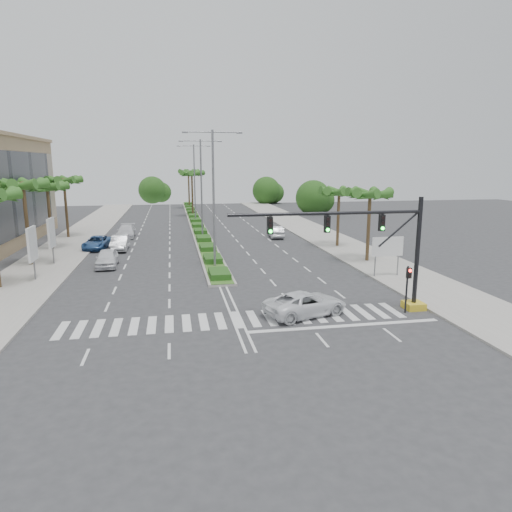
{
  "coord_description": "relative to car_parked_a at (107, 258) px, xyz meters",
  "views": [
    {
      "loc": [
        -3.61,
        -25.82,
        9.23
      ],
      "look_at": [
        1.94,
        4.18,
        3.0
      ],
      "focal_mm": 32.0,
      "sensor_mm": 36.0,
      "label": 1
    }
  ],
  "objects": [
    {
      "name": "ground",
      "position": [
        9.55,
        -16.3,
        -0.78
      ],
      "size": [
        160.0,
        160.0,
        0.0
      ],
      "primitive_type": "plane",
      "color": "#333335",
      "rests_on": "ground"
    },
    {
      "name": "footpath_right",
      "position": [
        24.75,
        3.7,
        -0.71
      ],
      "size": [
        6.0,
        120.0,
        0.15
      ],
      "primitive_type": "cube",
      "color": "gray",
      "rests_on": "ground"
    },
    {
      "name": "footpath_left",
      "position": [
        -5.65,
        3.7,
        -0.71
      ],
      "size": [
        6.0,
        120.0,
        0.15
      ],
      "primitive_type": "cube",
      "color": "gray",
      "rests_on": "ground"
    },
    {
      "name": "median",
      "position": [
        9.55,
        28.7,
        -0.68
      ],
      "size": [
        2.2,
        75.0,
        0.2
      ],
      "primitive_type": "cube",
      "color": "gray",
      "rests_on": "ground"
    },
    {
      "name": "median_grass",
      "position": [
        9.55,
        28.7,
        -0.56
      ],
      "size": [
        1.8,
        75.0,
        0.04
      ],
      "primitive_type": "cube",
      "color": "#2C5A1F",
      "rests_on": "median"
    },
    {
      "name": "signal_gantry",
      "position": [
        18.82,
        -16.3,
        2.67
      ],
      "size": [
        12.6,
        1.2,
        7.2
      ],
      "color": "gold",
      "rests_on": "ground"
    },
    {
      "name": "pedestrian_signal",
      "position": [
        20.15,
        -16.98,
        1.26
      ],
      "size": [
        0.28,
        0.36,
        3.0
      ],
      "color": "black",
      "rests_on": "ground"
    },
    {
      "name": "direction_sign",
      "position": [
        23.05,
        -8.31,
        1.67
      ],
      "size": [
        2.7,
        0.11,
        3.4
      ],
      "color": "slate",
      "rests_on": "ground"
    },
    {
      "name": "billboard_near",
      "position": [
        -4.95,
        -4.3,
        2.18
      ],
      "size": [
        0.18,
        2.1,
        4.35
      ],
      "color": "slate",
      "rests_on": "ground"
    },
    {
      "name": "billboard_far",
      "position": [
        -4.95,
        1.7,
        2.18
      ],
      "size": [
        0.18,
        2.1,
        4.35
      ],
      "color": "slate",
      "rests_on": "ground"
    },
    {
      "name": "palm_left_mid",
      "position": [
        -6.95,
        1.7,
        6.29
      ],
      "size": [
        4.57,
        4.68,
        7.95
      ],
      "color": "brown",
      "rests_on": "ground"
    },
    {
      "name": "palm_left_far",
      "position": [
        -6.95,
        9.7,
        5.71
      ],
      "size": [
        4.57,
        4.68,
        7.35
      ],
      "color": "brown",
      "rests_on": "ground"
    },
    {
      "name": "palm_left_end",
      "position": [
        -6.95,
        17.7,
        6.1
      ],
      "size": [
        4.57,
        4.68,
        7.75
      ],
      "color": "brown",
      "rests_on": "ground"
    },
    {
      "name": "palm_right_near",
      "position": [
        24.05,
        -2.3,
        5.42
      ],
      "size": [
        4.57,
        4.68,
        7.05
      ],
      "color": "brown",
      "rests_on": "ground"
    },
    {
      "name": "palm_right_far",
      "position": [
        24.05,
        5.7,
        5.13
      ],
      "size": [
        4.57,
        4.68,
        6.75
      ],
      "color": "brown",
      "rests_on": "ground"
    },
    {
      "name": "palm_median_a",
      "position": [
        9.55,
        38.7,
        6.39
      ],
      "size": [
        4.57,
        4.68,
        8.05
      ],
      "color": "brown",
      "rests_on": "ground"
    },
    {
      "name": "palm_median_b",
      "position": [
        9.55,
        53.7,
        6.39
      ],
      "size": [
        4.57,
        4.68,
        8.05
      ],
      "color": "brown",
      "rests_on": "ground"
    },
    {
      "name": "streetlight_near",
      "position": [
        9.55,
        -2.3,
        6.02
      ],
      "size": [
        5.1,
        0.25,
        12.0
      ],
      "color": "slate",
      "rests_on": "ground"
    },
    {
      "name": "streetlight_mid",
      "position": [
        9.55,
        13.7,
        6.02
      ],
      "size": [
        5.1,
        0.25,
        12.0
      ],
      "color": "slate",
      "rests_on": "ground"
    },
    {
      "name": "streetlight_far",
      "position": [
        9.55,
        29.7,
        6.02
      ],
      "size": [
        5.1,
        0.25,
        12.0
      ],
      "color": "slate",
      "rests_on": "ground"
    },
    {
      "name": "car_parked_a",
      "position": [
        0.0,
        0.0,
        0.0
      ],
      "size": [
        1.97,
        4.65,
        1.57
      ],
      "primitive_type": "imported",
      "rotation": [
        0.0,
        0.0,
        0.03
      ],
      "color": "white",
      "rests_on": "ground"
    },
    {
      "name": "car_parked_b",
      "position": [
        0.29,
        8.16,
        0.01
      ],
      "size": [
        1.74,
        4.85,
        1.59
      ],
      "primitive_type": "imported",
      "rotation": [
        0.0,
        0.0,
        -0.01
      ],
      "color": "#ABACAF",
      "rests_on": "ground"
    },
    {
      "name": "car_parked_c",
      "position": [
        -2.25,
        9.23,
        -0.08
      ],
      "size": [
        2.81,
        5.27,
        1.41
      ],
      "primitive_type": "imported",
      "rotation": [
        0.0,
        0.0,
        -0.1
      ],
      "color": "#305995",
      "rests_on": "ground"
    },
    {
      "name": "car_parked_d",
      "position": [
        0.15,
        17.13,
        -0.02
      ],
      "size": [
        2.15,
        5.24,
        1.52
      ],
      "primitive_type": "imported",
      "rotation": [
        0.0,
        0.0,
        -0.01
      ],
      "color": "silver",
      "rests_on": "ground"
    },
    {
      "name": "car_crossing",
      "position": [
        13.85,
        -16.19,
        -0.05
      ],
      "size": [
        5.81,
        4.0,
        1.47
      ],
      "primitive_type": "imported",
      "rotation": [
        0.0,
        0.0,
        1.89
      ],
      "color": "white",
      "rests_on": "ground"
    },
    {
      "name": "car_right",
      "position": [
        18.77,
        13.39,
        -0.05
      ],
      "size": [
        1.94,
        4.58,
        1.47
      ],
      "primitive_type": "imported",
      "rotation": [
        0.0,
        0.0,
        3.05
      ],
      "color": "#B3B4B8",
      "rests_on": "ground"
    }
  ]
}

